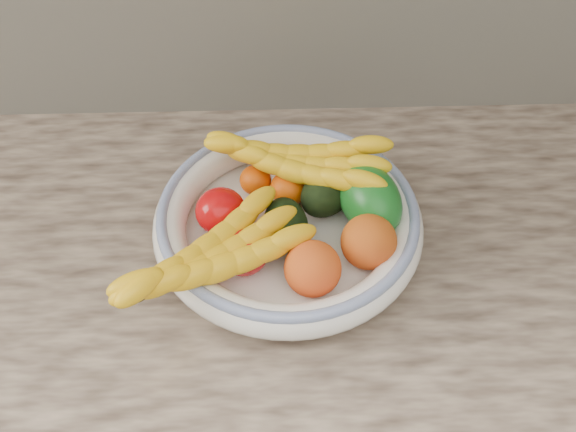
# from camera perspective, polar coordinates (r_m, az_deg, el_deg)

# --- Properties ---
(kitchen_counter) EXTENTS (2.44, 0.66, 1.40)m
(kitchen_counter) POSITION_cam_1_polar(r_m,az_deg,el_deg) (1.34, -0.03, -13.49)
(kitchen_counter) COLOR brown
(kitchen_counter) RESTS_ON ground
(fruit_bowl) EXTENTS (0.39, 0.39, 0.08)m
(fruit_bowl) POSITION_cam_1_polar(r_m,az_deg,el_deg) (0.93, 0.00, -0.47)
(fruit_bowl) COLOR white
(fruit_bowl) RESTS_ON kitchen_counter
(clementine_back_left) EXTENTS (0.05, 0.05, 0.04)m
(clementine_back_left) POSITION_cam_1_polar(r_m,az_deg,el_deg) (0.98, -2.91, 3.21)
(clementine_back_left) COLOR #DF5304
(clementine_back_left) RESTS_ON fruit_bowl
(clementine_back_right) EXTENTS (0.06, 0.06, 0.05)m
(clementine_back_right) POSITION_cam_1_polar(r_m,az_deg,el_deg) (0.99, 1.03, 4.01)
(clementine_back_right) COLOR #EF5305
(clementine_back_right) RESTS_ON fruit_bowl
(clementine_back_mid) EXTENTS (0.07, 0.07, 0.05)m
(clementine_back_mid) POSITION_cam_1_polar(r_m,az_deg,el_deg) (0.97, 0.06, 2.48)
(clementine_back_mid) COLOR #E45604
(clementine_back_mid) RESTS_ON fruit_bowl
(tomato_left) EXTENTS (0.08, 0.08, 0.07)m
(tomato_left) POSITION_cam_1_polar(r_m,az_deg,el_deg) (0.93, -6.01, 0.44)
(tomato_left) COLOR red
(tomato_left) RESTS_ON fruit_bowl
(tomato_near_left) EXTENTS (0.08, 0.08, 0.06)m
(tomato_near_left) POSITION_cam_1_polar(r_m,az_deg,el_deg) (0.88, -4.00, -3.20)
(tomato_near_left) COLOR red
(tomato_near_left) RESTS_ON fruit_bowl
(avocado_center) EXTENTS (0.08, 0.10, 0.06)m
(avocado_center) POSITION_cam_1_polar(r_m,az_deg,el_deg) (0.90, -0.19, -0.78)
(avocado_center) COLOR black
(avocado_center) RESTS_ON fruit_bowl
(avocado_right) EXTENTS (0.12, 0.12, 0.07)m
(avocado_right) POSITION_cam_1_polar(r_m,az_deg,el_deg) (0.95, 3.59, 2.20)
(avocado_right) COLOR black
(avocado_right) RESTS_ON fruit_bowl
(green_mango) EXTENTS (0.14, 0.15, 0.11)m
(green_mango) POSITION_cam_1_polar(r_m,az_deg,el_deg) (0.93, 7.25, 1.55)
(green_mango) COLOR #105616
(green_mango) RESTS_ON fruit_bowl
(peach_front) EXTENTS (0.09, 0.09, 0.08)m
(peach_front) POSITION_cam_1_polar(r_m,az_deg,el_deg) (0.85, 2.21, -4.70)
(peach_front) COLOR orange
(peach_front) RESTS_ON fruit_bowl
(peach_right) EXTENTS (0.08, 0.08, 0.08)m
(peach_right) POSITION_cam_1_polar(r_m,az_deg,el_deg) (0.88, 7.19, -2.29)
(peach_right) COLOR orange
(peach_right) RESTS_ON fruit_bowl
(banana_bunch_back) EXTENTS (0.31, 0.17, 0.08)m
(banana_bunch_back) POSITION_cam_1_polar(r_m,az_deg,el_deg) (0.95, 0.73, 4.56)
(banana_bunch_back) COLOR yellow
(banana_bunch_back) RESTS_ON fruit_bowl
(banana_bunch_front) EXTENTS (0.31, 0.26, 0.08)m
(banana_bunch_front) POSITION_cam_1_polar(r_m,az_deg,el_deg) (0.84, -6.85, -4.03)
(banana_bunch_front) COLOR yellow
(banana_bunch_front) RESTS_ON fruit_bowl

